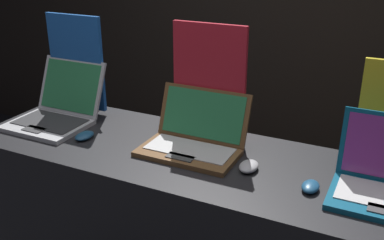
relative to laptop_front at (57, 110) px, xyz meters
name	(u,v)px	position (x,y,z in m)	size (l,w,h in m)	color
laptop_front	(57,110)	(0.00, 0.00, 0.00)	(0.35, 0.38, 0.27)	#B7B7BC
mouse_front	(84,136)	(0.24, -0.10, -0.05)	(0.07, 0.10, 0.03)	navy
promo_stand_front	(77,66)	(0.00, 0.17, 0.17)	(0.31, 0.07, 0.48)	black
laptop_middle	(194,137)	(0.71, 0.01, -0.01)	(0.40, 0.31, 0.23)	brown
mouse_middle	(249,166)	(0.98, -0.06, -0.05)	(0.07, 0.10, 0.03)	#B2B2B7
promo_stand_middle	(209,85)	(0.71, 0.16, 0.18)	(0.32, 0.07, 0.50)	black
mouse_back	(310,186)	(1.22, -0.10, -0.05)	(0.06, 0.09, 0.03)	navy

